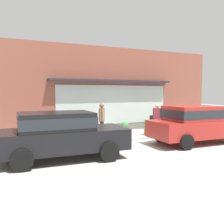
# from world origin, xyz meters

# --- Properties ---
(ground_plane) EXTENTS (60.00, 60.00, 0.00)m
(ground_plane) POSITION_xyz_m (0.00, 0.00, 0.00)
(ground_plane) COLOR #B2AFA8
(curb_strip) EXTENTS (14.00, 0.24, 0.12)m
(curb_strip) POSITION_xyz_m (0.00, -0.20, 0.06)
(curb_strip) COLOR #B2B2AD
(curb_strip) RESTS_ON ground_plane
(storefront) EXTENTS (14.00, 0.81, 4.94)m
(storefront) POSITION_xyz_m (0.00, 3.19, 2.41)
(storefront) COLOR brown
(storefront) RESTS_ON ground_plane
(fire_hydrant) EXTENTS (0.44, 0.41, 0.85)m
(fire_hydrant) POSITION_xyz_m (0.95, 0.78, 0.43)
(fire_hydrant) COLOR #4C8C47
(fire_hydrant) RESTS_ON ground_plane
(pedestrian_with_handbag) EXTENTS (0.46, 0.56, 1.66)m
(pedestrian_with_handbag) POSITION_xyz_m (1.70, 0.93, 0.96)
(pedestrian_with_handbag) COLOR #475675
(pedestrian_with_handbag) RESTS_ON ground_plane
(pedestrian_passerby) EXTENTS (0.38, 0.40, 1.75)m
(pedestrian_passerby) POSITION_xyz_m (-1.56, 0.92, 1.04)
(pedestrian_passerby) COLOR #232328
(pedestrian_passerby) RESTS_ON ground_plane
(parked_car_red) EXTENTS (4.43, 2.13, 1.68)m
(parked_car_red) POSITION_xyz_m (1.80, -1.96, 0.95)
(parked_car_red) COLOR maroon
(parked_car_red) RESTS_ON ground_plane
(parked_car_black) EXTENTS (4.44, 2.15, 1.62)m
(parked_car_black) POSITION_xyz_m (-4.35, -2.10, 0.92)
(parked_car_black) COLOR black
(parked_car_black) RESTS_ON ground_plane
(potted_plant_corner_tall) EXTENTS (0.48, 0.48, 0.66)m
(potted_plant_corner_tall) POSITION_xyz_m (-1.69, 2.47, 0.35)
(potted_plant_corner_tall) COLOR #4C4C51
(potted_plant_corner_tall) RESTS_ON ground_plane
(potted_plant_low_front) EXTENTS (0.29, 0.29, 0.54)m
(potted_plant_low_front) POSITION_xyz_m (-2.72, 2.40, 0.29)
(potted_plant_low_front) COLOR #B7B2A3
(potted_plant_low_front) RESTS_ON ground_plane
(potted_plant_doorstep) EXTENTS (0.65, 0.65, 0.81)m
(potted_plant_doorstep) POSITION_xyz_m (2.43, 2.21, 0.42)
(potted_plant_doorstep) COLOR #33473D
(potted_plant_doorstep) RESTS_ON ground_plane
(potted_plant_window_left) EXTENTS (0.40, 0.40, 0.59)m
(potted_plant_window_left) POSITION_xyz_m (0.52, 2.42, 0.33)
(potted_plant_window_left) COLOR #4C4C51
(potted_plant_window_left) RESTS_ON ground_plane
(potted_plant_trailing_edge) EXTENTS (0.42, 0.42, 0.61)m
(potted_plant_trailing_edge) POSITION_xyz_m (-3.92, 2.41, 0.33)
(potted_plant_trailing_edge) COLOR #9E6042
(potted_plant_trailing_edge) RESTS_ON ground_plane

